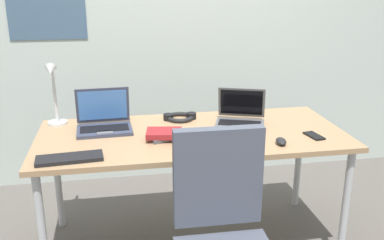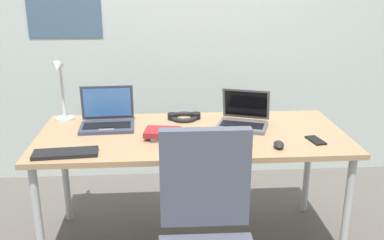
% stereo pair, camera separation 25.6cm
% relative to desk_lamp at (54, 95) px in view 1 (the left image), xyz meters
% --- Properties ---
extents(wall_back, '(6.00, 0.13, 2.60)m').
position_rel_desk_lamp_xyz_m(wall_back, '(0.80, 0.82, 0.36)').
color(wall_back, '#B2BCB7').
rests_on(wall_back, ground_plane).
extents(desk, '(1.80, 0.80, 0.74)m').
position_rel_desk_lamp_xyz_m(desk, '(0.80, -0.28, -0.25)').
color(desk, '#9E7A56').
rests_on(desk, ground_plane).
extents(desk_lamp, '(0.12, 0.18, 0.40)m').
position_rel_desk_lamp_xyz_m(desk_lamp, '(0.00, 0.00, 0.00)').
color(desk_lamp, silver).
rests_on(desk_lamp, desk).
extents(laptop_far_corner, '(0.36, 0.34, 0.22)m').
position_rel_desk_lamp_xyz_m(laptop_far_corner, '(1.12, -0.17, -0.15)').
color(laptop_far_corner, '#515459').
rests_on(laptop_far_corner, desk).
extents(laptop_near_lamp, '(0.33, 0.27, 0.24)m').
position_rel_desk_lamp_xyz_m(laptop_near_lamp, '(0.29, -0.13, -0.15)').
color(laptop_near_lamp, '#33384C').
rests_on(laptop_near_lamp, desk).
extents(external_keyboard, '(0.34, 0.15, 0.02)m').
position_rel_desk_lamp_xyz_m(external_keyboard, '(0.12, -0.57, -0.19)').
color(external_keyboard, black).
rests_on(external_keyboard, desk).
extents(computer_mouse, '(0.07, 0.10, 0.03)m').
position_rel_desk_lamp_xyz_m(computer_mouse, '(1.25, -0.54, -0.18)').
color(computer_mouse, black).
rests_on(computer_mouse, desk).
extents(cell_phone, '(0.09, 0.15, 0.01)m').
position_rel_desk_lamp_xyz_m(cell_phone, '(1.48, -0.46, -0.19)').
color(cell_phone, black).
rests_on(cell_phone, desk).
extents(headphones, '(0.21, 0.18, 0.04)m').
position_rel_desk_lamp_xyz_m(headphones, '(0.77, -0.01, -0.18)').
color(headphones, black).
rests_on(headphones, desk).
extents(pill_bottle, '(0.04, 0.04, 0.08)m').
position_rel_desk_lamp_xyz_m(pill_bottle, '(0.83, -0.48, -0.16)').
color(pill_bottle, gold).
rests_on(pill_bottle, desk).
extents(book_stack, '(0.22, 0.18, 0.05)m').
position_rel_desk_lamp_xyz_m(book_stack, '(0.63, -0.35, -0.17)').
color(book_stack, '#4C4C51').
rests_on(book_stack, desk).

